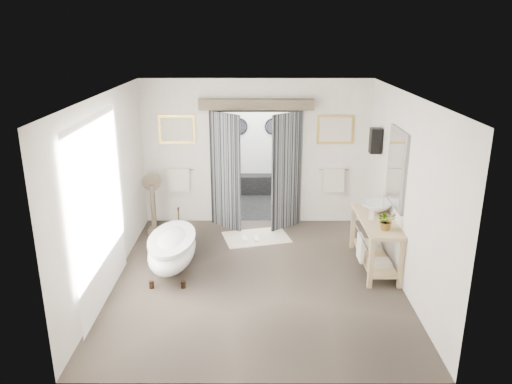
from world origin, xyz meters
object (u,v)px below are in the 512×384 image
at_px(clawfoot_tub, 172,248).
at_px(rug, 256,237).
at_px(vanity, 374,238).
at_px(basin, 377,208).

height_order(clawfoot_tub, rug, clawfoot_tub).
xyz_separation_m(vanity, basin, (0.08, 0.31, 0.43)).
xyz_separation_m(clawfoot_tub, vanity, (3.31, 0.16, 0.11)).
bearing_deg(basin, clawfoot_tub, -179.05).
distance_m(vanity, basin, 0.53).
height_order(vanity, rug, vanity).
bearing_deg(clawfoot_tub, basin, 7.85).
height_order(rug, basin, basin).
bearing_deg(clawfoot_tub, rug, 44.92).
relative_size(clawfoot_tub, rug, 1.39).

